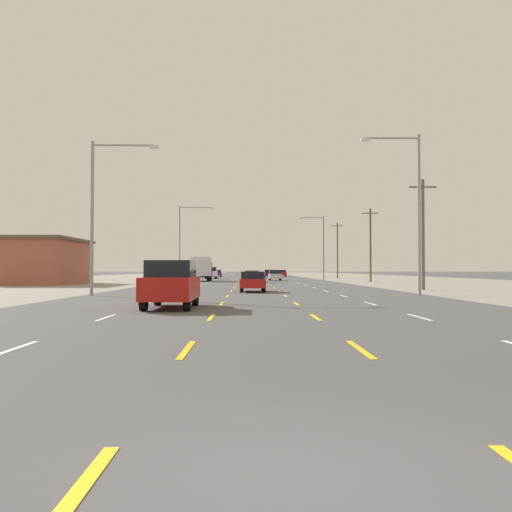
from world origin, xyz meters
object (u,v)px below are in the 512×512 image
(sedan_far_left_distant_a, at_px, (217,273))
(streetlight_left_row_1, at_px, (183,237))
(sedan_center_turn_mid, at_px, (252,276))
(streetlight_left_row_0, at_px, (99,206))
(suv_far_left_farther, at_px, (211,273))
(streetlight_right_row_0, at_px, (414,203))
(hatchback_inner_right_far, at_px, (275,275))
(hatchback_inner_right_farthest, at_px, (269,274))
(sedan_far_right_distant_b, at_px, (282,273))
(suv_inner_left_nearest, at_px, (171,283))
(box_truck_far_left_midfar, at_px, (202,268))
(sedan_center_turn_near, at_px, (253,281))
(streetlight_right_row_1, at_px, (321,243))

(sedan_far_left_distant_a, bearing_deg, streetlight_left_row_1, -93.54)
(sedan_center_turn_mid, distance_m, streetlight_left_row_0, 34.18)
(suv_far_left_farther, bearing_deg, streetlight_left_row_0, -92.65)
(streetlight_right_row_0, distance_m, streetlight_left_row_1, 48.38)
(streetlight_right_row_0, height_order, streetlight_left_row_1, streetlight_left_row_1)
(hatchback_inner_right_far, bearing_deg, hatchback_inner_right_farthest, 90.06)
(sedan_far_right_distant_b, bearing_deg, suv_far_left_farther, -117.19)
(suv_inner_left_nearest, height_order, sedan_far_right_distant_b, suv_inner_left_nearest)
(streetlight_left_row_1, bearing_deg, box_truck_far_left_midfar, -45.54)
(box_truck_far_left_midfar, height_order, hatchback_inner_right_farthest, box_truck_far_left_midfar)
(sedan_center_turn_near, relative_size, sedan_far_left_distant_a, 1.00)
(suv_far_left_farther, height_order, sedan_far_left_distant_a, suv_far_left_farther)
(sedan_center_turn_near, height_order, suv_far_left_farther, suv_far_left_farther)
(streetlight_right_row_0, bearing_deg, streetlight_left_row_0, -180.00)
(sedan_center_turn_near, bearing_deg, sedan_far_left_distant_a, 94.94)
(sedan_center_turn_mid, bearing_deg, sedan_center_turn_near, -90.27)
(box_truck_far_left_midfar, bearing_deg, suv_inner_left_nearest, -86.64)
(suv_far_left_farther, height_order, hatchback_inner_right_farthest, suv_far_left_farther)
(sedan_far_left_distant_a, relative_size, streetlight_left_row_1, 0.42)
(sedan_far_right_distant_b, xyz_separation_m, streetlight_right_row_1, (2.84, -44.40, 4.52))
(streetlight_left_row_0, height_order, streetlight_left_row_1, streetlight_left_row_1)
(hatchback_inner_right_farthest, height_order, sedan_far_right_distant_b, hatchback_inner_right_farthest)
(sedan_center_turn_near, relative_size, hatchback_inner_right_farthest, 1.15)
(sedan_far_right_distant_b, distance_m, streetlight_left_row_1, 47.72)
(sedan_center_turn_near, bearing_deg, hatchback_inner_right_farthest, 86.81)
(box_truck_far_left_midfar, relative_size, streetlight_left_row_0, 0.75)
(streetlight_left_row_0, bearing_deg, suv_far_left_farther, 87.35)
(streetlight_right_row_0, bearing_deg, suv_inner_left_nearest, -140.33)
(suv_inner_left_nearest, relative_size, hatchback_inner_right_far, 1.26)
(sedan_far_left_distant_a, height_order, streetlight_right_row_0, streetlight_right_row_0)
(box_truck_far_left_midfar, bearing_deg, suv_far_left_farther, 90.14)
(sedan_center_turn_mid, distance_m, streetlight_left_row_1, 16.18)
(hatchback_inner_right_far, bearing_deg, streetlight_left_row_1, -171.81)
(sedan_center_turn_near, height_order, streetlight_right_row_0, streetlight_right_row_0)
(sedan_center_turn_mid, xyz_separation_m, hatchback_inner_right_farthest, (3.42, 36.85, 0.03))
(box_truck_far_left_midfar, distance_m, sedan_far_left_distant_a, 44.10)
(box_truck_far_left_midfar, height_order, sedan_far_left_distant_a, box_truck_far_left_midfar)
(streetlight_right_row_0, relative_size, streetlight_right_row_1, 1.10)
(suv_far_left_farther, height_order, streetlight_left_row_1, streetlight_left_row_1)
(suv_far_left_farther, xyz_separation_m, sedan_far_right_distant_b, (13.82, 26.90, -0.27))
(hatchback_inner_right_farthest, distance_m, sedan_far_right_distant_b, 19.75)
(box_truck_far_left_midfar, height_order, streetlight_left_row_0, streetlight_left_row_0)
(streetlight_left_row_0, relative_size, streetlight_right_row_0, 0.95)
(suv_far_left_farther, height_order, sedan_far_right_distant_b, suv_far_left_farther)
(sedan_far_right_distant_b, height_order, streetlight_left_row_1, streetlight_left_row_1)
(box_truck_far_left_midfar, xyz_separation_m, streetlight_left_row_0, (-2.91, -41.41, 3.72))
(suv_inner_left_nearest, relative_size, hatchback_inner_right_farthest, 1.26)
(hatchback_inner_right_far, xyz_separation_m, streetlight_right_row_0, (6.43, -46.17, 4.97))
(suv_inner_left_nearest, bearing_deg, hatchback_inner_right_farthest, 84.98)
(streetlight_left_row_0, distance_m, streetlight_left_row_1, 44.30)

